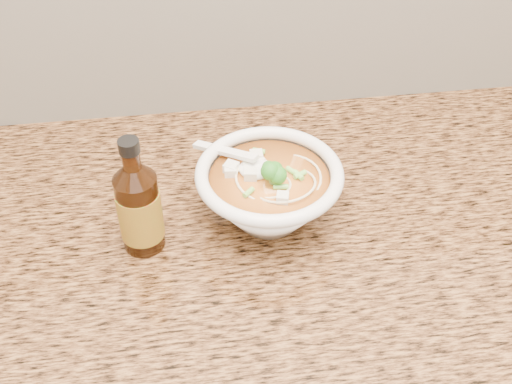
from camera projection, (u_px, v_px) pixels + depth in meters
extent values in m
cube|color=black|center=(305.00, 374.00, 1.34)|extent=(4.00, 0.65, 0.86)
cube|color=brown|center=(319.00, 220.00, 1.04)|extent=(4.00, 0.68, 0.04)
cylinder|color=white|center=(269.00, 216.00, 1.01)|extent=(0.09, 0.09, 0.01)
torus|color=white|center=(269.00, 174.00, 0.95)|extent=(0.22, 0.22, 0.02)
torus|color=beige|center=(261.00, 179.00, 0.95)|extent=(0.09, 0.09, 0.00)
torus|color=beige|center=(267.00, 172.00, 0.97)|extent=(0.13, 0.13, 0.00)
torus|color=beige|center=(274.00, 175.00, 0.96)|extent=(0.14, 0.14, 0.00)
torus|color=beige|center=(269.00, 178.00, 0.96)|extent=(0.12, 0.12, 0.00)
torus|color=beige|center=(262.00, 187.00, 0.95)|extent=(0.09, 0.09, 0.00)
torus|color=beige|center=(272.00, 187.00, 0.95)|extent=(0.15, 0.15, 0.00)
torus|color=beige|center=(279.00, 180.00, 0.97)|extent=(0.06, 0.06, 0.00)
torus|color=beige|center=(275.00, 177.00, 0.97)|extent=(0.10, 0.10, 0.00)
torus|color=beige|center=(276.00, 192.00, 0.95)|extent=(0.13, 0.13, 0.00)
torus|color=beige|center=(268.00, 181.00, 0.97)|extent=(0.08, 0.08, 0.00)
cube|color=silver|center=(294.00, 165.00, 0.97)|extent=(0.02, 0.02, 0.02)
cube|color=silver|center=(274.00, 188.00, 0.93)|extent=(0.02, 0.02, 0.02)
cube|color=silver|center=(275.00, 183.00, 0.94)|extent=(0.02, 0.02, 0.02)
cube|color=silver|center=(267.00, 161.00, 0.97)|extent=(0.02, 0.02, 0.02)
cube|color=silver|center=(233.00, 185.00, 0.93)|extent=(0.02, 0.02, 0.01)
cube|color=silver|center=(306.00, 180.00, 0.94)|extent=(0.02, 0.02, 0.02)
cube|color=silver|center=(267.00, 200.00, 0.91)|extent=(0.02, 0.02, 0.02)
cube|color=silver|center=(290.00, 163.00, 0.97)|extent=(0.02, 0.02, 0.02)
ellipsoid|color=#196014|center=(275.00, 171.00, 0.93)|extent=(0.04, 0.04, 0.04)
cylinder|color=#81D752|center=(256.00, 154.00, 0.99)|extent=(0.02, 0.02, 0.01)
cylinder|color=#81D752|center=(227.00, 166.00, 0.97)|extent=(0.01, 0.02, 0.01)
cylinder|color=#81D752|center=(298.00, 191.00, 0.92)|extent=(0.02, 0.01, 0.01)
cylinder|color=#81D752|center=(282.00, 203.00, 0.91)|extent=(0.02, 0.02, 0.01)
cylinder|color=#81D752|center=(257.00, 199.00, 0.91)|extent=(0.02, 0.02, 0.01)
cylinder|color=#81D752|center=(231.00, 180.00, 0.94)|extent=(0.01, 0.02, 0.01)
ellipsoid|color=white|center=(255.00, 168.00, 0.96)|extent=(0.05, 0.05, 0.02)
cube|color=white|center=(225.00, 151.00, 0.98)|extent=(0.10, 0.09, 0.03)
cylinder|color=#3C1B08|center=(140.00, 213.00, 0.93)|extent=(0.07, 0.07, 0.13)
cylinder|color=#3C1B08|center=(131.00, 160.00, 0.86)|extent=(0.03, 0.03, 0.03)
cylinder|color=black|center=(129.00, 146.00, 0.84)|extent=(0.03, 0.03, 0.02)
cylinder|color=red|center=(140.00, 214.00, 0.93)|extent=(0.07, 0.07, 0.08)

